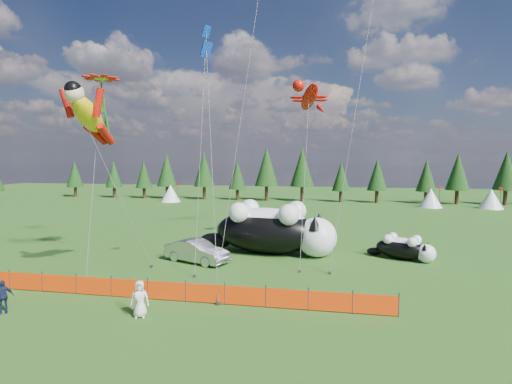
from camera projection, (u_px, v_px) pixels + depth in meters
ground at (188, 282)px, 22.78m from camera, size 160.00×160.00×0.00m
safety_fence at (167, 291)px, 19.80m from camera, size 22.06×0.06×1.10m
tree_line at (284, 177)px, 66.48m from camera, size 90.00×4.00×8.00m
festival_tents at (353, 196)px, 59.73m from camera, size 50.00×3.20×2.80m
cat_large at (273, 229)px, 29.60m from camera, size 10.70×4.86×3.87m
cat_small at (404, 248)px, 27.88m from camera, size 4.46×3.12×1.73m
car at (197, 251)px, 27.13m from camera, size 4.90×3.17×1.52m
spectator_c at (2, 297)px, 18.17m from camera, size 0.99×0.91×1.53m
spectator_e at (140, 299)px, 17.70m from camera, size 0.93×0.74×1.65m
superhero_kite at (89, 115)px, 22.84m from camera, size 4.67×5.20×11.66m
gecko_kite at (309, 97)px, 32.81m from camera, size 4.58×12.76×15.11m
flower_kite at (101, 81)px, 26.30m from camera, size 3.37×6.74×13.45m
diamond_kite_a at (206, 40)px, 28.00m from camera, size 1.40×6.33×17.19m
diamond_kite_c at (207, 57)px, 21.92m from camera, size 2.13×4.26×14.04m
diamond_kite_d at (257, 6)px, 32.53m from camera, size 1.84×7.89×21.86m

